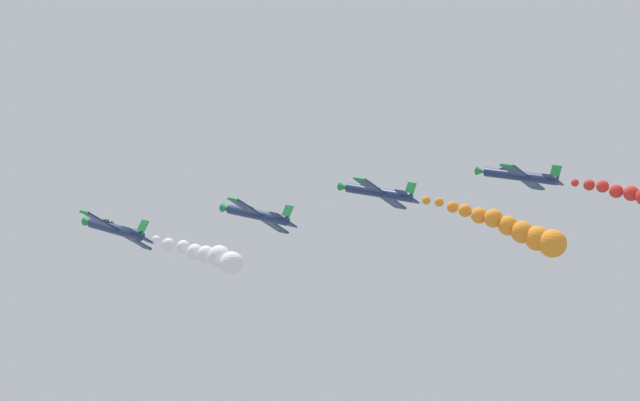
% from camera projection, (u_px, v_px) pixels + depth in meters
% --- Properties ---
extents(airplane_lead, '(7.97, 10.35, 5.88)m').
position_uv_depth(airplane_lead, '(114.00, 229.00, 81.09)').
color(airplane_lead, navy).
extents(smoke_trail_lead, '(3.50, 14.70, 2.40)m').
position_uv_depth(smoke_trail_lead, '(210.00, 255.00, 69.34)').
color(smoke_trail_lead, white).
extents(airplane_left_inner, '(8.18, 10.35, 5.56)m').
position_uv_depth(airplane_left_inner, '(256.00, 214.00, 84.37)').
color(airplane_left_inner, navy).
extents(airplane_right_inner, '(8.48, 10.35, 5.06)m').
position_uv_depth(airplane_right_inner, '(377.00, 192.00, 87.20)').
color(airplane_right_inner, navy).
extents(smoke_trail_right_inner, '(2.81, 16.45, 4.33)m').
position_uv_depth(smoke_trail_right_inner, '(520.00, 231.00, 76.31)').
color(smoke_trail_right_inner, orange).
extents(airplane_left_outer, '(8.82, 10.35, 4.35)m').
position_uv_depth(airplane_left_outer, '(519.00, 176.00, 88.22)').
color(airplane_left_outer, navy).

